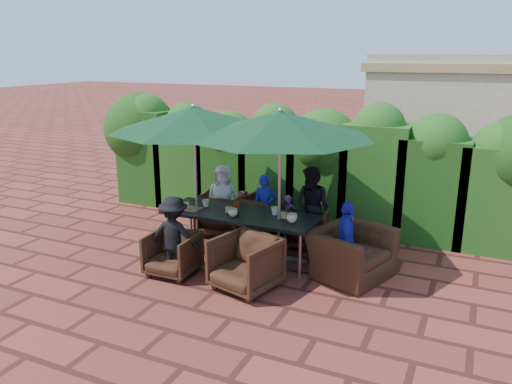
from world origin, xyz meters
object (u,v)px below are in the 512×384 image
at_px(umbrella_right, 280,125).
at_px(chair_far_mid, 263,215).
at_px(chair_near_right, 246,261).
at_px(chair_far_right, 307,227).
at_px(chair_end_right, 351,245).
at_px(dining_table, 240,217).
at_px(chair_near_left, 172,252).
at_px(chair_far_left, 221,212).
at_px(umbrella_left, 194,119).

height_order(umbrella_right, chair_far_mid, umbrella_right).
bearing_deg(umbrella_right, chair_near_right, -95.91).
distance_m(chair_far_right, chair_end_right, 1.34).
height_order(dining_table, chair_near_right, chair_near_right).
xyz_separation_m(chair_near_left, chair_near_right, (1.21, 0.01, 0.06)).
bearing_deg(chair_end_right, chair_near_left, 132.50).
distance_m(chair_far_mid, chair_far_right, 0.84).
xyz_separation_m(chair_far_left, chair_far_mid, (0.80, 0.10, 0.00)).
bearing_deg(chair_far_left, chair_near_left, 84.13).
height_order(chair_far_mid, chair_near_left, chair_far_mid).
xyz_separation_m(dining_table, umbrella_right, (0.68, -0.02, 1.54)).
xyz_separation_m(chair_far_right, chair_near_right, (-0.25, -1.90, 0.07)).
distance_m(chair_near_right, chair_end_right, 1.61).
distance_m(chair_far_left, chair_end_right, 2.77).
distance_m(umbrella_right, chair_near_left, 2.49).
height_order(chair_far_right, chair_end_right, chair_end_right).
bearing_deg(chair_far_right, chair_near_left, 44.14).
height_order(dining_table, chair_near_left, dining_table).
bearing_deg(chair_far_right, chair_end_right, 129.93).
xyz_separation_m(umbrella_left, chair_end_right, (2.61, 0.04, -1.72)).
xyz_separation_m(dining_table, chair_far_left, (-0.81, 0.86, -0.26)).
xyz_separation_m(chair_far_left, chair_far_right, (1.64, 0.04, -0.06)).
distance_m(dining_table, chair_far_left, 1.21).
bearing_deg(umbrella_right, chair_far_left, 149.60).
bearing_deg(chair_end_right, dining_table, 110.28).
bearing_deg(chair_near_right, chair_end_right, 54.06).
bearing_deg(dining_table, chair_end_right, 0.59).
relative_size(chair_near_left, chair_near_right, 0.85).
bearing_deg(chair_far_mid, chair_near_left, 81.92).
height_order(chair_near_right, chair_end_right, chair_end_right).
relative_size(chair_near_left, chair_end_right, 0.63).
bearing_deg(chair_near_right, umbrella_right, 98.73).
height_order(umbrella_left, chair_far_left, umbrella_left).
distance_m(dining_table, umbrella_left, 1.73).
bearing_deg(dining_table, chair_far_left, 133.26).
xyz_separation_m(chair_far_mid, chair_far_right, (0.84, -0.06, -0.07)).
bearing_deg(dining_table, chair_far_right, 47.32).
xyz_separation_m(chair_far_left, chair_near_right, (1.39, -1.86, 0.01)).
bearing_deg(chair_far_left, chair_near_right, 115.48).
bearing_deg(chair_near_right, chair_near_left, -164.85).
bearing_deg(umbrella_right, chair_end_right, 1.77).
xyz_separation_m(dining_table, chair_end_right, (1.83, 0.02, -0.19)).
height_order(umbrella_right, chair_near_left, umbrella_right).
xyz_separation_m(umbrella_right, chair_far_mid, (-0.69, 0.98, -1.80)).
bearing_deg(umbrella_right, dining_table, 178.63).
relative_size(dining_table, chair_far_mid, 3.00).
xyz_separation_m(chair_far_left, chair_near_left, (0.18, -1.87, -0.06)).
bearing_deg(chair_far_mid, dining_table, 99.90).
relative_size(dining_table, chair_far_right, 3.60).
bearing_deg(chair_far_right, chair_near_right, 74.06).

